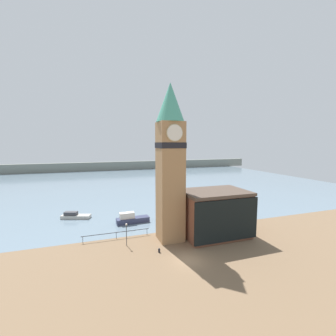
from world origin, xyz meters
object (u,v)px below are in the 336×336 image
(mooring_bollard_near, at_px, (159,250))
(lamp_post, at_px, (126,230))
(pier_building, at_px, (215,213))
(boat_far, at_px, (75,216))
(boat_near, at_px, (131,219))
(clock_tower, at_px, (170,159))

(mooring_bollard_near, relative_size, lamp_post, 0.17)
(pier_building, height_order, boat_far, pier_building)
(mooring_bollard_near, xyz_separation_m, lamp_post, (-4.21, 3.72, 2.22))
(boat_near, height_order, boat_far, boat_near)
(clock_tower, relative_size, boat_far, 4.07)
(clock_tower, bearing_deg, mooring_bollard_near, -128.21)
(clock_tower, distance_m, pier_building, 12.41)
(pier_building, xyz_separation_m, lamp_post, (-15.14, 0.72, -1.39))
(lamp_post, bearing_deg, boat_far, 117.55)
(boat_far, height_order, lamp_post, lamp_post)
(boat_near, xyz_separation_m, mooring_bollard_near, (1.85, -13.60, -0.48))
(pier_building, height_order, lamp_post, pier_building)
(boat_near, distance_m, lamp_post, 10.30)
(boat_far, xyz_separation_m, mooring_bollard_near, (12.86, -20.30, -0.19))
(pier_building, xyz_separation_m, boat_near, (-12.77, 10.59, -3.13))
(boat_near, height_order, lamp_post, lamp_post)
(clock_tower, xyz_separation_m, mooring_bollard_near, (-3.06, -3.89, -13.17))
(clock_tower, relative_size, boat_near, 3.85)
(pier_building, bearing_deg, boat_near, 140.33)
(pier_building, distance_m, boat_far, 29.60)
(clock_tower, bearing_deg, boat_far, 134.13)
(clock_tower, xyz_separation_m, boat_near, (-4.91, 9.71, -12.68))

